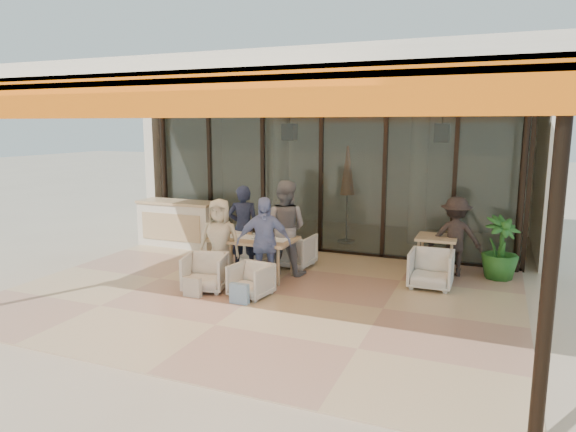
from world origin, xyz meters
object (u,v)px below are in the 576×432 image
standing_woman (455,237)px  potted_palm (500,248)px  dining_table (253,241)px  diner_grey (284,228)px  chair_far_right (294,249)px  chair_near_left (205,271)px  host_counter (178,223)px  diner_cream (220,241)px  side_chair (431,268)px  diner_periwinkle (264,243)px  chair_near_right (251,279)px  side_table (437,242)px  diner_navy (243,228)px  chair_far_left (255,248)px

standing_woman → potted_palm: size_ratio=1.28×
dining_table → diner_grey: size_ratio=0.86×
chair_far_right → chair_near_left: bearing=70.1°
host_counter → diner_grey: (3.05, -1.11, 0.34)m
diner_cream → side_chair: 3.62m
host_counter → side_chair: size_ratio=2.56×
chair_near_left → diner_periwinkle: diner_periwinkle is taller
chair_near_right → diner_grey: bearing=99.3°
side_table → standing_woman: standing_woman is taller
chair_near_right → diner_navy: 1.71m
dining_table → potted_palm: bearing=20.8°
standing_woman → dining_table: bearing=16.1°
potted_palm → diner_periwinkle: bearing=-151.2°
host_counter → chair_near_left: bearing=-48.6°
dining_table → chair_far_right: dining_table is taller
host_counter → potted_palm: size_ratio=1.62×
host_counter → dining_table: host_counter is taller
chair_far_left → chair_near_right: chair_near_right is taller
host_counter → chair_near_left: size_ratio=2.70×
diner_grey → side_table: diner_grey is taller
diner_navy → potted_palm: 4.65m
diner_periwinkle → chair_near_left: bearing=-171.0°
chair_near_right → standing_woman: 3.81m
chair_near_left → diner_navy: 1.48m
chair_far_left → chair_near_left: (0.00, -1.90, 0.05)m
diner_cream → side_chair: bearing=1.9°
diner_cream → diner_navy: bearing=75.0°
chair_near_right → diner_navy: size_ratio=0.37×
chair_near_right → host_counter: bearing=149.9°
diner_grey → chair_near_left: bearing=56.9°
diner_navy → diner_cream: size_ratio=1.09×
dining_table → potted_palm: size_ratio=1.31×
diner_navy → diner_cream: diner_navy is taller
host_counter → chair_far_right: 3.12m
chair_near_right → diner_cream: 1.07m
chair_far_left → diner_cream: 1.47m
standing_woman → diner_navy: bearing=7.6°
host_counter → chair_far_right: (3.05, -0.61, -0.17)m
dining_table → diner_grey: bearing=46.2°
diner_periwinkle → potted_palm: bearing=7.0°
chair_far_right → potted_palm: (3.67, 0.61, 0.21)m
diner_grey → side_chair: (2.60, 0.15, -0.51)m
diner_navy → side_chair: (3.44, 0.15, -0.45)m
diner_periwinkle → side_table: size_ratio=2.10×
chair_near_left → diner_navy: size_ratio=0.42×
chair_near_right → side_table: bearing=50.7°
chair_near_right → diner_navy: bearing=130.2°
chair_near_left → potted_palm: potted_palm is taller
diner_navy → diner_grey: diner_grey is taller
chair_far_right → standing_woman: (2.90, 0.53, 0.37)m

